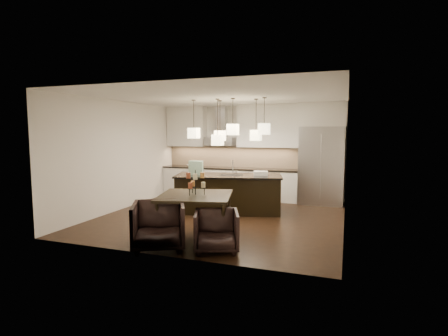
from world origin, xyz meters
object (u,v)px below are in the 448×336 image
(armchair_left, at_px, (159,225))
(armchair_right, at_px, (216,231))
(island_body, at_px, (229,194))
(refrigerator, at_px, (321,166))
(dining_table, at_px, (196,215))

(armchair_left, xyz_separation_m, armchair_right, (0.97, 0.24, -0.06))
(armchair_left, height_order, armchair_right, armchair_left)
(island_body, distance_m, armchair_left, 3.08)
(refrigerator, distance_m, dining_table, 4.49)
(island_body, xyz_separation_m, armchair_right, (0.74, -2.83, -0.10))
(armchair_left, distance_m, armchair_right, 1.00)
(refrigerator, height_order, dining_table, refrigerator)
(dining_table, distance_m, armchair_left, 0.95)
(island_body, bearing_deg, dining_table, -102.44)
(armchair_left, bearing_deg, dining_table, 44.70)
(refrigerator, relative_size, armchair_left, 2.39)
(island_body, bearing_deg, refrigerator, 25.59)
(island_body, relative_size, dining_table, 1.88)
(island_body, height_order, dining_table, island_body)
(dining_table, height_order, armchair_right, dining_table)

